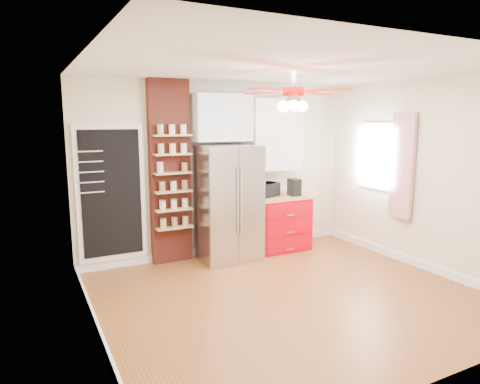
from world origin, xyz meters
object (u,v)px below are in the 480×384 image
red_cabinet (280,222)px  pantry_jar_oats (160,168)px  toaster_oven (266,190)px  coffee_maker (294,187)px  canister_left (298,191)px  ceiling_fan (293,92)px  fridge (228,203)px

red_cabinet → pantry_jar_oats: size_ratio=6.58×
toaster_oven → coffee_maker: 0.48m
red_cabinet → pantry_jar_oats: pantry_jar_oats is taller
red_cabinet → canister_left: 0.60m
ceiling_fan → pantry_jar_oats: bearing=119.8°
fridge → canister_left: bearing=-2.3°
ceiling_fan → canister_left: ceiling_fan is taller
red_cabinet → toaster_oven: toaster_oven is taller
coffee_maker → pantry_jar_oats: (-2.16, 0.22, 0.41)m
coffee_maker → toaster_oven: bearing=172.0°
toaster_oven → canister_left: 0.55m
fridge → red_cabinet: 1.06m
coffee_maker → canister_left: coffee_maker is taller
red_cabinet → coffee_maker: bearing=-26.0°
toaster_oven → canister_left: size_ratio=2.80×
ceiling_fan → coffee_maker: size_ratio=5.04×
canister_left → pantry_jar_oats: size_ratio=1.00×
fridge → toaster_oven: 0.74m
toaster_oven → canister_left: bearing=-30.6°
fridge → toaster_oven: bearing=6.7°
fridge → toaster_oven: size_ratio=4.37×
canister_left → pantry_jar_oats: (-2.24, 0.22, 0.47)m
ceiling_fan → pantry_jar_oats: ceiling_fan is taller
pantry_jar_oats → ceiling_fan: bearing=-60.2°
fridge → ceiling_fan: 2.25m
ceiling_fan → toaster_oven: bearing=68.6°
pantry_jar_oats → canister_left: bearing=-5.7°
red_cabinet → coffee_maker: size_ratio=3.39×
ceiling_fan → canister_left: bearing=52.7°
fridge → coffee_maker: fridge is taller
fridge → red_cabinet: fridge is taller
coffee_maker → fridge: bearing=-173.9°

